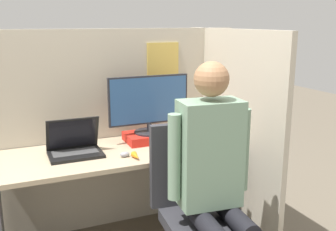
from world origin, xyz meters
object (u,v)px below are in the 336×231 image
Objects in this scene: laptop at (75,148)px; carrot_toy at (136,156)px; monitor at (149,103)px; person at (215,170)px; stapler at (206,131)px; office_chair at (198,206)px; paper_box at (149,137)px.

laptop reaches higher than carrot_toy.
person is (0.06, -0.84, -0.21)m from monitor.
stapler is 0.74m from carrot_toy.
monitor is 0.44× the size of person.
office_chair is (0.60, -0.59, -0.26)m from laptop.
office_chair reaches higher than stapler.
monitor is at bearing 94.00° from office_chair.
carrot_toy is at bearing -155.24° from stapler.
carrot_toy is (0.34, -0.24, -0.03)m from laptop.
laptop is 1.01m from stapler.
paper_box reaches higher than stapler.
paper_box is at bearing 177.20° from stapler.
paper_box is 0.36× the size of office_chair.
paper_box reaches higher than carrot_toy.
monitor is at bearing 9.72° from laptop.
office_chair is at bearing -53.23° from carrot_toy.
person is (0.06, -0.84, 0.04)m from paper_box.
paper_box is at bearing 94.01° from office_chair.
monitor is 5.20× the size of carrot_toy.
laptop is at bearing 129.59° from person.
carrot_toy is at bearing -122.96° from monitor.
carrot_toy is 0.12× the size of office_chair.
person is (0.01, -0.16, 0.28)m from office_chair.
person reaches higher than laptop.
laptop is 0.35× the size of office_chair.
person reaches higher than office_chair.
person reaches higher than monitor.
monitor is at bearing 57.04° from carrot_toy.
laptop is at bearing -170.56° from paper_box.
stapler is (0.45, -0.02, -0.25)m from monitor.
office_chair is (0.05, -0.69, -0.50)m from monitor.
paper_box is 0.45m from stapler.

